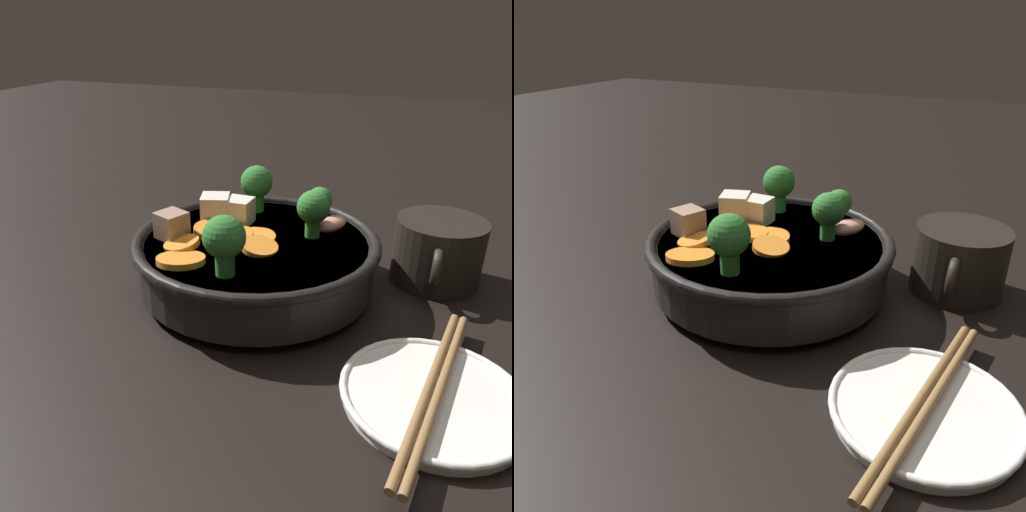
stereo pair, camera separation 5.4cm
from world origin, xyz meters
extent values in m
plane|color=black|center=(0.00, 0.00, 0.00)|extent=(3.00, 3.00, 0.00)
cylinder|color=black|center=(0.00, 0.00, 0.01)|extent=(0.14, 0.14, 0.01)
cylinder|color=black|center=(0.00, 0.00, 0.03)|extent=(0.25, 0.25, 0.05)
torus|color=black|center=(0.00, 0.00, 0.06)|extent=(0.26, 0.26, 0.01)
cylinder|color=brown|center=(0.00, 0.00, 0.04)|extent=(0.24, 0.24, 0.03)
cylinder|color=orange|center=(0.00, -0.02, 0.06)|extent=(0.06, 0.06, 0.01)
cylinder|color=orange|center=(0.00, -0.05, 0.06)|extent=(0.06, 0.06, 0.01)
cylinder|color=orange|center=(0.04, -0.07, 0.06)|extent=(0.05, 0.05, 0.01)
cylinder|color=orange|center=(0.08, -0.05, 0.06)|extent=(0.06, 0.06, 0.01)
cylinder|color=orange|center=(0.02, 0.01, 0.06)|extent=(0.05, 0.05, 0.01)
cylinder|color=orange|center=(0.00, 0.00, 0.06)|extent=(0.05, 0.05, 0.01)
cylinder|color=green|center=(-0.07, 0.05, 0.07)|extent=(0.01, 0.01, 0.02)
sphere|color=#2D752D|center=(-0.07, 0.05, 0.09)|extent=(0.03, 0.03, 0.03)
cylinder|color=green|center=(-0.03, 0.05, 0.07)|extent=(0.02, 0.02, 0.02)
sphere|color=#2D752D|center=(-0.03, 0.05, 0.09)|extent=(0.04, 0.04, 0.04)
cylinder|color=green|center=(0.08, 0.00, 0.07)|extent=(0.02, 0.02, 0.02)
sphere|color=#2D752D|center=(0.08, 0.00, 0.10)|extent=(0.04, 0.04, 0.04)
cylinder|color=green|center=(-0.08, -0.03, 0.07)|extent=(0.02, 0.02, 0.02)
sphere|color=#2D752D|center=(-0.08, -0.03, 0.09)|extent=(0.04, 0.04, 0.04)
cube|color=silver|center=(-0.03, -0.06, 0.07)|extent=(0.04, 0.04, 0.03)
cube|color=silver|center=(-0.04, -0.03, 0.07)|extent=(0.03, 0.03, 0.03)
cube|color=#9E7F66|center=(0.02, -0.09, 0.07)|extent=(0.04, 0.04, 0.03)
ellipsoid|color=#EA9E84|center=(-0.05, 0.07, 0.07)|extent=(0.05, 0.04, 0.02)
cylinder|color=white|center=(0.13, 0.19, 0.01)|extent=(0.14, 0.14, 0.01)
torus|color=white|center=(0.13, 0.19, 0.01)|extent=(0.14, 0.14, 0.01)
cylinder|color=black|center=(-0.08, 0.18, 0.04)|extent=(0.10, 0.10, 0.07)
torus|color=black|center=(-0.04, 0.18, 0.04)|extent=(0.04, 0.01, 0.04)
cylinder|color=olive|center=(0.13, 0.20, 0.02)|extent=(0.22, 0.04, 0.01)
cylinder|color=olive|center=(0.13, 0.19, 0.02)|extent=(0.22, 0.04, 0.01)
camera|label=1|loc=(0.45, 0.16, 0.27)|focal=35.00mm
camera|label=2|loc=(0.43, 0.21, 0.27)|focal=35.00mm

